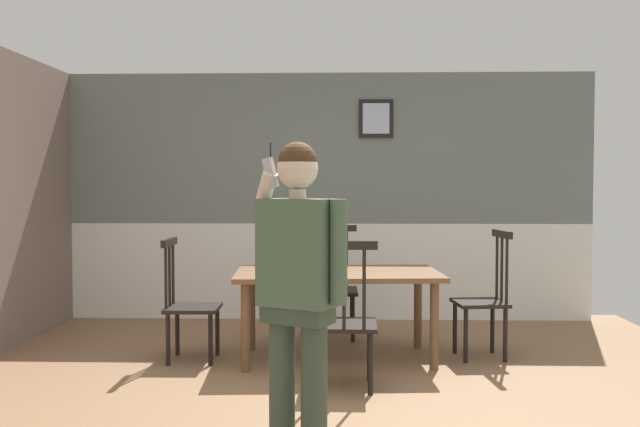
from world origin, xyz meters
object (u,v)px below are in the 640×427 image
at_px(chair_near_window, 332,286).
at_px(person_figure, 299,277).
at_px(chair_by_doorway, 344,320).
at_px(dining_table, 337,282).
at_px(chair_at_table_head, 188,303).
at_px(chair_opposite_corner, 484,299).

xyz_separation_m(chair_near_window, person_figure, (-0.14, -2.95, 0.47)).
bearing_deg(chair_by_doorway, chair_near_window, 94.63).
height_order(dining_table, chair_by_doorway, chair_by_doorway).
distance_m(chair_at_table_head, person_figure, 2.31).
relative_size(chair_near_window, chair_by_doorway, 0.99).
height_order(dining_table, person_figure, person_figure).
bearing_deg(chair_by_doorway, chair_at_table_head, 149.51).
xyz_separation_m(chair_opposite_corner, person_figure, (-1.41, -2.17, 0.46)).
xyz_separation_m(dining_table, chair_opposite_corner, (1.22, 0.08, -0.15)).
distance_m(chair_by_doorway, chair_at_table_head, 1.49).
relative_size(dining_table, person_figure, 1.03).
height_order(chair_near_window, chair_opposite_corner, chair_opposite_corner).
bearing_deg(dining_table, chair_by_doorway, -86.41).
relative_size(chair_by_doorway, chair_at_table_head, 1.06).
bearing_deg(person_figure, dining_table, -68.41).
distance_m(chair_near_window, person_figure, 2.99).
xyz_separation_m(chair_by_doorway, person_figure, (-0.24, -1.23, 0.46)).
bearing_deg(chair_by_doorway, person_figure, -100.19).
height_order(chair_by_doorway, chair_opposite_corner, same).
distance_m(dining_table, chair_by_doorway, 0.87).
bearing_deg(chair_by_doorway, dining_table, 94.59).
bearing_deg(chair_at_table_head, dining_table, 92.99).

